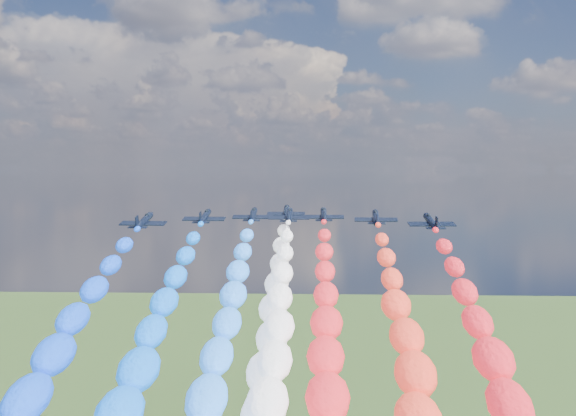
# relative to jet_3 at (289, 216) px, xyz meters

# --- Properties ---
(jet_0) EXTENTS (9.59, 12.75, 5.22)m
(jet_0) POSITION_rel_jet_3_xyz_m (-27.83, -17.01, 0.00)
(jet_0) COLOR black
(jet_1) EXTENTS (9.42, 12.63, 5.22)m
(jet_1) POSITION_rel_jet_3_xyz_m (-17.91, -4.60, 0.00)
(jet_1) COLOR black
(trail_1) EXTENTS (7.27, 115.61, 45.96)m
(trail_1) POSITION_rel_jet_3_xyz_m (-17.91, -63.74, -20.46)
(trail_1) COLOR blue
(jet_2) EXTENTS (9.00, 12.33, 5.22)m
(jet_2) POSITION_rel_jet_3_xyz_m (-8.11, 1.58, 0.00)
(jet_2) COLOR black
(trail_2) EXTENTS (7.27, 115.61, 45.96)m
(trail_2) POSITION_rel_jet_3_xyz_m (-8.11, -57.55, -20.46)
(trail_2) COLOR #297BFA
(jet_3) EXTENTS (9.03, 12.35, 5.22)m
(jet_3) POSITION_rel_jet_3_xyz_m (0.00, 0.00, 0.00)
(jet_3) COLOR black
(trail_3) EXTENTS (7.27, 115.61, 45.96)m
(trail_3) POSITION_rel_jet_3_xyz_m (0.00, -59.13, -20.46)
(trail_3) COLOR white
(jet_4) EXTENTS (8.96, 12.30, 5.22)m
(jet_4) POSITION_rel_jet_3_xyz_m (-1.24, 12.85, 0.00)
(jet_4) COLOR black
(trail_4) EXTENTS (7.27, 115.61, 45.96)m
(trail_4) POSITION_rel_jet_3_xyz_m (-1.24, -46.29, -20.46)
(trail_4) COLOR white
(jet_5) EXTENTS (9.01, 12.34, 5.22)m
(jet_5) POSITION_rel_jet_3_xyz_m (7.58, 2.36, 0.00)
(jet_5) COLOR black
(trail_5) EXTENTS (7.27, 115.61, 45.96)m
(trail_5) POSITION_rel_jet_3_xyz_m (7.58, -56.78, -20.46)
(trail_5) COLOR red
(jet_6) EXTENTS (9.59, 12.75, 5.22)m
(jet_6) POSITION_rel_jet_3_xyz_m (18.47, -5.53, 0.00)
(jet_6) COLOR black
(trail_6) EXTENTS (7.27, 115.61, 45.96)m
(trail_6) POSITION_rel_jet_3_xyz_m (18.47, -64.67, -20.46)
(trail_6) COLOR red
(jet_7) EXTENTS (9.74, 12.85, 5.22)m
(jet_7) POSITION_rel_jet_3_xyz_m (28.09, -16.65, 0.00)
(jet_7) COLOR black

